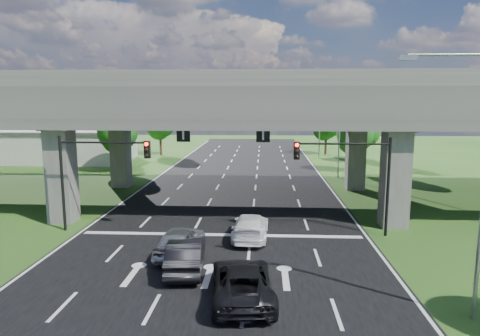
# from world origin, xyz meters

# --- Properties ---
(ground) EXTENTS (160.00, 160.00, 0.00)m
(ground) POSITION_xyz_m (0.00, 0.00, 0.00)
(ground) COLOR #264917
(ground) RESTS_ON ground
(road) EXTENTS (18.00, 120.00, 0.03)m
(road) POSITION_xyz_m (0.00, 10.00, 0.01)
(road) COLOR black
(road) RESTS_ON ground
(overpass) EXTENTS (80.00, 15.00, 10.00)m
(overpass) POSITION_xyz_m (0.00, 12.00, 7.92)
(overpass) COLOR #3E3B38
(overpass) RESTS_ON ground
(warehouse) EXTENTS (20.00, 10.00, 4.00)m
(warehouse) POSITION_xyz_m (-26.00, 35.00, 2.00)
(warehouse) COLOR #9E9E99
(warehouse) RESTS_ON ground
(signal_right) EXTENTS (5.76, 0.54, 6.00)m
(signal_right) POSITION_xyz_m (7.82, 3.94, 4.19)
(signal_right) COLOR black
(signal_right) RESTS_ON ground
(signal_left) EXTENTS (5.76, 0.54, 6.00)m
(signal_left) POSITION_xyz_m (-7.82, 3.94, 4.19)
(signal_left) COLOR black
(signal_left) RESTS_ON ground
(streetlight_near) EXTENTS (3.38, 0.25, 10.00)m
(streetlight_near) POSITION_xyz_m (10.10, -6.00, 5.85)
(streetlight_near) COLOR gray
(streetlight_near) RESTS_ON ground
(streetlight_far) EXTENTS (3.38, 0.25, 10.00)m
(streetlight_far) POSITION_xyz_m (10.10, 24.00, 5.85)
(streetlight_far) COLOR gray
(streetlight_far) RESTS_ON ground
(streetlight_beyond) EXTENTS (3.38, 0.25, 10.00)m
(streetlight_beyond) POSITION_xyz_m (10.10, 40.00, 5.85)
(streetlight_beyond) COLOR gray
(streetlight_beyond) RESTS_ON ground
(tree_left_near) EXTENTS (4.50, 4.50, 7.80)m
(tree_left_near) POSITION_xyz_m (-13.95, 26.00, 4.82)
(tree_left_near) COLOR black
(tree_left_near) RESTS_ON ground
(tree_left_mid) EXTENTS (3.91, 3.90, 6.76)m
(tree_left_mid) POSITION_xyz_m (-16.95, 34.00, 4.17)
(tree_left_mid) COLOR black
(tree_left_mid) RESTS_ON ground
(tree_left_far) EXTENTS (4.80, 4.80, 8.32)m
(tree_left_far) POSITION_xyz_m (-12.95, 42.00, 5.14)
(tree_left_far) COLOR black
(tree_left_far) RESTS_ON ground
(tree_right_near) EXTENTS (4.20, 4.20, 7.28)m
(tree_right_near) POSITION_xyz_m (13.05, 28.00, 4.50)
(tree_right_near) COLOR black
(tree_right_near) RESTS_ON ground
(tree_right_mid) EXTENTS (3.91, 3.90, 6.76)m
(tree_right_mid) POSITION_xyz_m (16.05, 36.00, 4.17)
(tree_right_mid) COLOR black
(tree_right_mid) RESTS_ON ground
(tree_right_far) EXTENTS (4.50, 4.50, 7.80)m
(tree_right_far) POSITION_xyz_m (12.05, 44.00, 4.82)
(tree_right_far) COLOR black
(tree_right_far) RESTS_ON ground
(car_silver) EXTENTS (2.37, 4.73, 1.55)m
(car_silver) POSITION_xyz_m (-1.80, -0.06, 0.80)
(car_silver) COLOR #B2B5BB
(car_silver) RESTS_ON road
(car_dark) EXTENTS (2.06, 4.81, 1.54)m
(car_dark) POSITION_xyz_m (-1.16, -2.06, 0.80)
(car_dark) COLOR black
(car_dark) RESTS_ON road
(car_white) EXTENTS (2.19, 5.00, 1.43)m
(car_white) POSITION_xyz_m (1.80, 3.00, 0.75)
(car_white) COLOR white
(car_white) RESTS_ON road
(car_trailing) EXTENTS (2.96, 5.52, 1.47)m
(car_trailing) POSITION_xyz_m (1.71, -4.90, 0.77)
(car_trailing) COLOR black
(car_trailing) RESTS_ON road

